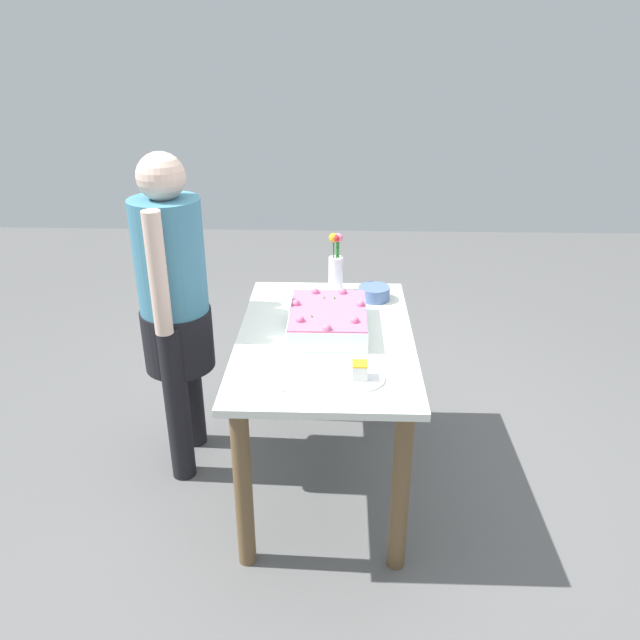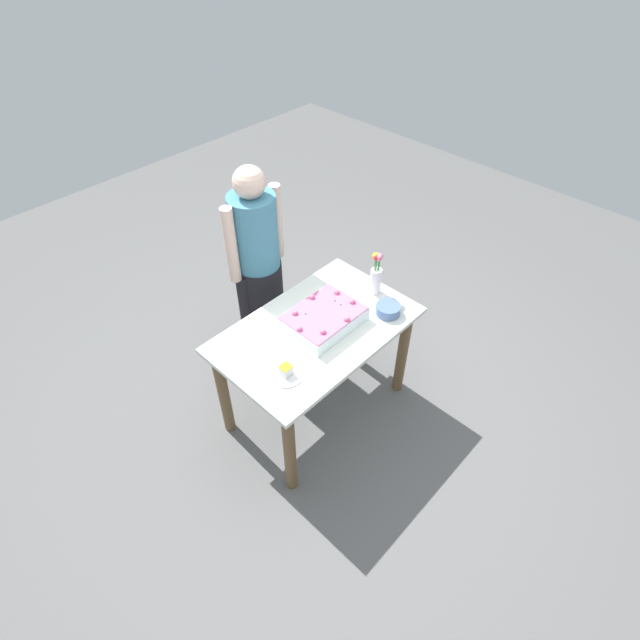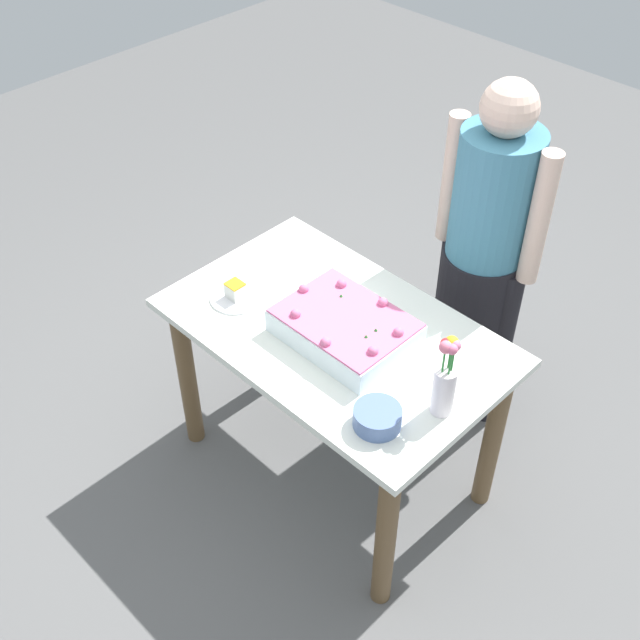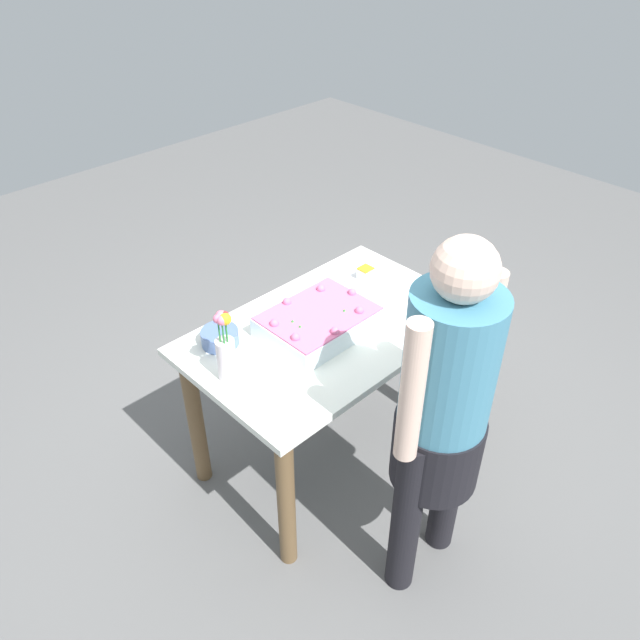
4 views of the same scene
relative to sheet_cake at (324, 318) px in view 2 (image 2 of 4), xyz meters
name	(u,v)px [view 2 (image 2 of 4)]	position (x,y,z in m)	size (l,w,h in m)	color
ground_plane	(317,406)	(0.05, -0.01, -0.80)	(8.00, 8.00, 0.00)	#5B5A5A
dining_table	(316,345)	(0.05, -0.01, -0.20)	(1.19, 0.74, 0.76)	silver
sheet_cake	(324,318)	(0.00, 0.00, 0.00)	(0.44, 0.33, 0.12)	white
serving_plate_with_slice	(286,373)	(0.42, 0.12, -0.03)	(0.19, 0.19, 0.07)	white
cake_knife	(236,346)	(0.47, -0.23, -0.05)	(0.19, 0.02, 0.00)	silver
flower_vase	(376,275)	(-0.44, 0.03, 0.09)	(0.07, 0.07, 0.30)	silver
fruit_bowl	(388,309)	(-0.34, 0.21, -0.02)	(0.15, 0.15, 0.06)	#506A9E
person_standing	(257,257)	(-0.08, -0.68, 0.05)	(0.45, 0.31, 1.49)	black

